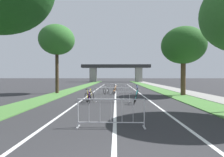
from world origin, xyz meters
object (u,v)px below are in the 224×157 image
object	(u,v)px
crowd_barrier_nearest	(111,113)
tree_right_oak_near	(183,46)
bicycle_blue_3	(137,90)
bicycle_white_1	(106,90)
bicycle_purple_4	(89,98)
crowd_barrier_second	(112,95)
bicycle_yellow_2	(89,96)
bicycle_teal_5	(136,98)
tree_left_maple_mid	(57,40)
bicycle_orange_0	(115,91)
crowd_barrier_third	(122,89)

from	to	relation	value
crowd_barrier_nearest	tree_right_oak_near	bearing A→B (deg)	58.51
crowd_barrier_nearest	bicycle_blue_3	distance (m)	13.28
bicycle_white_1	bicycle_purple_4	xyz separation A→B (m)	(-0.84, -6.27, -0.03)
crowd_barrier_nearest	bicycle_blue_3	xyz separation A→B (m)	(2.52, 13.04, -0.16)
tree_right_oak_near	bicycle_white_1	distance (m)	8.81
crowd_barrier_second	bicycle_blue_3	xyz separation A→B (m)	(2.59, 6.79, -0.16)
bicycle_yellow_2	tree_right_oak_near	bearing A→B (deg)	38.89
tree_right_oak_near	bicycle_purple_4	bearing A→B (deg)	-148.93
crowd_barrier_nearest	crowd_barrier_second	bearing A→B (deg)	90.63
bicycle_teal_5	bicycle_yellow_2	bearing A→B (deg)	173.75
bicycle_purple_4	bicycle_teal_5	world-z (taller)	bicycle_teal_5
tree_left_maple_mid	bicycle_orange_0	bearing A→B (deg)	-6.12
bicycle_yellow_2	bicycle_purple_4	distance (m)	0.97
crowd_barrier_third	bicycle_white_1	xyz separation A→B (m)	(-1.63, -0.39, -0.15)
tree_right_oak_near	bicycle_yellow_2	size ratio (longest dim) A/B	3.96
bicycle_orange_0	bicycle_blue_3	bearing A→B (deg)	34.27
bicycle_white_1	bicycle_purple_4	distance (m)	6.32
crowd_barrier_third	bicycle_yellow_2	bearing A→B (deg)	-114.34
crowd_barrier_third	bicycle_orange_0	distance (m)	0.93
bicycle_orange_0	bicycle_teal_5	xyz separation A→B (m)	(1.49, -6.16, 0.01)
crowd_barrier_second	bicycle_yellow_2	distance (m)	1.83
bicycle_yellow_2	crowd_barrier_second	bearing A→B (deg)	-4.53
bicycle_yellow_2	bicycle_purple_4	xyz separation A→B (m)	(0.10, -0.96, -0.03)
tree_right_oak_near	bicycle_blue_3	distance (m)	6.45
tree_right_oak_near	crowd_barrier_second	size ratio (longest dim) A/B	2.65
bicycle_white_1	bicycle_yellow_2	world-z (taller)	bicycle_white_1
tree_left_maple_mid	bicycle_orange_0	size ratio (longest dim) A/B	4.52
tree_right_oak_near	tree_left_maple_mid	bearing A→B (deg)	172.33
crowd_barrier_nearest	crowd_barrier_third	size ratio (longest dim) A/B	0.99
tree_left_maple_mid	bicycle_blue_3	distance (m)	10.23
crowd_barrier_second	bicycle_purple_4	bearing A→B (deg)	-165.98
bicycle_orange_0	bicycle_white_1	distance (m)	0.92
crowd_barrier_second	bicycle_purple_4	size ratio (longest dim) A/B	1.57
crowd_barrier_nearest	bicycle_yellow_2	bearing A→B (deg)	104.85
tree_left_maple_mid	crowd_barrier_third	distance (m)	8.69
crowd_barrier_second	crowd_barrier_third	size ratio (longest dim) A/B	1.00
crowd_barrier_nearest	crowd_barrier_second	size ratio (longest dim) A/B	0.99
tree_right_oak_near	bicycle_purple_4	distance (m)	10.74
bicycle_orange_0	crowd_barrier_second	bearing A→B (deg)	-80.68
crowd_barrier_third	bicycle_orange_0	size ratio (longest dim) A/B	1.52
tree_left_maple_mid	crowd_barrier_second	distance (m)	10.24
tree_right_oak_near	bicycle_white_1	xyz separation A→B (m)	(-7.52, 1.22, -4.43)
bicycle_purple_4	bicycle_teal_5	xyz separation A→B (m)	(3.24, -0.06, 0.04)
crowd_barrier_second	crowd_barrier_nearest	bearing A→B (deg)	-89.37
crowd_barrier_second	bicycle_orange_0	size ratio (longest dim) A/B	1.53
crowd_barrier_nearest	bicycle_yellow_2	distance (m)	7.04
crowd_barrier_third	bicycle_orange_0	bearing A→B (deg)	-142.86
crowd_barrier_second	bicycle_white_1	world-z (taller)	crowd_barrier_second
crowd_barrier_nearest	crowd_barrier_third	bearing A→B (deg)	86.46
bicycle_yellow_2	bicycle_teal_5	distance (m)	3.49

